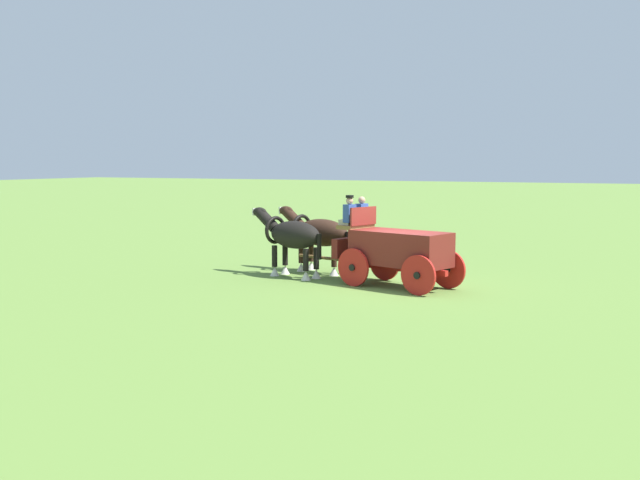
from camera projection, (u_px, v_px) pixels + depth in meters
ground_plane at (400, 287)px, 22.18m from camera, size 220.00×220.00×0.00m
show_wagon at (396, 248)px, 22.18m from camera, size 5.77×2.52×2.67m
draft_horse_near at (292, 236)px, 24.08m from camera, size 2.95×1.41×2.17m
draft_horse_off at (319, 234)px, 25.04m from camera, size 3.06×1.46×2.15m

